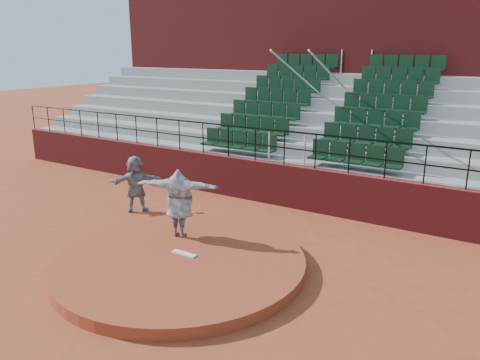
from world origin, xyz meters
name	(u,v)px	position (x,y,z in m)	size (l,w,h in m)	color
ground	(180,267)	(0.00, 0.00, 0.00)	(90.00, 90.00, 0.00)	#9F4124
pitchers_mound	(180,262)	(0.00, 0.00, 0.12)	(5.50, 5.50, 0.25)	#9C3D23
pitching_rubber	(184,254)	(0.00, 0.15, 0.27)	(0.60, 0.15, 0.03)	white
boundary_wall	(283,185)	(0.00, 5.00, 0.65)	(24.00, 0.30, 1.30)	maroon
wall_railing	(285,140)	(0.00, 5.00, 2.03)	(24.04, 0.05, 1.03)	black
seating_deck	(329,140)	(0.00, 8.65, 1.43)	(24.00, 5.97, 4.63)	gray
press_box_facade	(367,75)	(0.00, 12.60, 3.55)	(24.00, 3.00, 7.10)	maroon
pitcher	(179,203)	(-0.77, 0.97, 1.09)	(2.06, 0.56, 1.67)	black
fielder	(136,184)	(-3.43, 2.23, 0.84)	(1.56, 0.50, 1.68)	black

